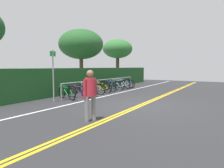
{
  "coord_description": "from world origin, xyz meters",
  "views": [
    {
      "loc": [
        -8.15,
        -3.35,
        1.67
      ],
      "look_at": [
        2.44,
        2.9,
        0.63
      ],
      "focal_mm": 32.5,
      "sensor_mm": 36.0,
      "label": 1
    }
  ],
  "objects_px": {
    "bicycle_9": "(127,83)",
    "tree_far_right": "(118,49)",
    "bicycle_8": "(123,84)",
    "bicycle_2": "(88,89)",
    "bicycle_7": "(118,84)",
    "bicycle_4": "(102,88)",
    "bicycle_1": "(79,92)",
    "sign_post_near": "(53,71)",
    "bicycle_5": "(108,86)",
    "bicycle_6": "(112,85)",
    "tree_mid": "(81,44)",
    "bike_rack": "(105,82)",
    "bicycle_0": "(67,93)",
    "pedestrian": "(90,92)",
    "bicycle_3": "(94,88)"
  },
  "relations": [
    {
      "from": "bicycle_7",
      "to": "bicycle_3",
      "type": "bearing_deg",
      "value": 179.92
    },
    {
      "from": "bicycle_7",
      "to": "bicycle_9",
      "type": "height_order",
      "value": "bicycle_7"
    },
    {
      "from": "bicycle_2",
      "to": "bicycle_9",
      "type": "xyz_separation_m",
      "value": [
        5.35,
        0.1,
        -0.03
      ]
    },
    {
      "from": "pedestrian",
      "to": "tree_far_right",
      "type": "xyz_separation_m",
      "value": [
        13.88,
        6.73,
        2.63
      ]
    },
    {
      "from": "bike_rack",
      "to": "tree_mid",
      "type": "xyz_separation_m",
      "value": [
        1.4,
        3.08,
        2.77
      ]
    },
    {
      "from": "bicycle_8",
      "to": "tree_mid",
      "type": "xyz_separation_m",
      "value": [
        -1.33,
        3.03,
        3.05
      ]
    },
    {
      "from": "bicycle_6",
      "to": "bicycle_9",
      "type": "bearing_deg",
      "value": 0.52
    },
    {
      "from": "bicycle_7",
      "to": "sign_post_near",
      "type": "height_order",
      "value": "sign_post_near"
    },
    {
      "from": "bicycle_1",
      "to": "sign_post_near",
      "type": "relative_size",
      "value": 0.69
    },
    {
      "from": "bicycle_7",
      "to": "bicycle_8",
      "type": "height_order",
      "value": "same"
    },
    {
      "from": "bike_rack",
      "to": "tree_far_right",
      "type": "height_order",
      "value": "tree_far_right"
    },
    {
      "from": "tree_far_right",
      "to": "bicycle_0",
      "type": "bearing_deg",
      "value": -164.3
    },
    {
      "from": "bicycle_2",
      "to": "bicycle_9",
      "type": "distance_m",
      "value": 5.35
    },
    {
      "from": "bicycle_9",
      "to": "tree_far_right",
      "type": "distance_m",
      "value": 6.08
    },
    {
      "from": "pedestrian",
      "to": "sign_post_near",
      "type": "distance_m",
      "value": 4.09
    },
    {
      "from": "bicycle_3",
      "to": "sign_post_near",
      "type": "bearing_deg",
      "value": 179.53
    },
    {
      "from": "bicycle_0",
      "to": "pedestrian",
      "type": "height_order",
      "value": "pedestrian"
    },
    {
      "from": "bicycle_8",
      "to": "bicycle_5",
      "type": "bearing_deg",
      "value": -178.93
    },
    {
      "from": "bicycle_4",
      "to": "bicycle_1",
      "type": "bearing_deg",
      "value": -176.45
    },
    {
      "from": "bicycle_0",
      "to": "pedestrian",
      "type": "distance_m",
      "value": 4.63
    },
    {
      "from": "bicycle_5",
      "to": "bicycle_8",
      "type": "xyz_separation_m",
      "value": [
        2.28,
        0.04,
        0.02
      ]
    },
    {
      "from": "bicycle_2",
      "to": "sign_post_near",
      "type": "height_order",
      "value": "sign_post_near"
    },
    {
      "from": "bicycle_8",
      "to": "tree_mid",
      "type": "bearing_deg",
      "value": 113.75
    },
    {
      "from": "sign_post_near",
      "to": "bicycle_7",
      "type": "bearing_deg",
      "value": -0.28
    },
    {
      "from": "bicycle_7",
      "to": "pedestrian",
      "type": "xyz_separation_m",
      "value": [
        -8.28,
        -3.55,
        0.53
      ]
    },
    {
      "from": "bicycle_4",
      "to": "sign_post_near",
      "type": "xyz_separation_m",
      "value": [
        -4.04,
        0.07,
        1.14
      ]
    },
    {
      "from": "bicycle_4",
      "to": "bicycle_6",
      "type": "height_order",
      "value": "bicycle_6"
    },
    {
      "from": "bicycle_2",
      "to": "bicycle_4",
      "type": "relative_size",
      "value": 1.08
    },
    {
      "from": "bike_rack",
      "to": "bicycle_0",
      "type": "xyz_separation_m",
      "value": [
        -3.46,
        0.12,
        -0.32
      ]
    },
    {
      "from": "bicycle_5",
      "to": "bicycle_6",
      "type": "height_order",
      "value": "bicycle_6"
    },
    {
      "from": "bicycle_0",
      "to": "bicycle_4",
      "type": "xyz_separation_m",
      "value": [
        3.11,
        -0.11,
        0.0
      ]
    },
    {
      "from": "bicycle_0",
      "to": "bicycle_1",
      "type": "bearing_deg",
      "value": -20.18
    },
    {
      "from": "bicycle_2",
      "to": "bicycle_7",
      "type": "relative_size",
      "value": 1.0
    },
    {
      "from": "bicycle_2",
      "to": "tree_mid",
      "type": "height_order",
      "value": "tree_mid"
    },
    {
      "from": "bicycle_3",
      "to": "bicycle_6",
      "type": "height_order",
      "value": "bicycle_6"
    },
    {
      "from": "bicycle_0",
      "to": "bicycle_6",
      "type": "bearing_deg",
      "value": -0.7
    },
    {
      "from": "bicycle_7",
      "to": "tree_far_right",
      "type": "bearing_deg",
      "value": 29.59
    },
    {
      "from": "tree_mid",
      "to": "pedestrian",
      "type": "bearing_deg",
      "value": -139.42
    },
    {
      "from": "bicycle_5",
      "to": "bicycle_8",
      "type": "height_order",
      "value": "bicycle_8"
    },
    {
      "from": "bicycle_3",
      "to": "bicycle_9",
      "type": "distance_m",
      "value": 4.66
    },
    {
      "from": "bicycle_2",
      "to": "bicycle_6",
      "type": "xyz_separation_m",
      "value": [
        2.96,
        0.08,
        -0.0
      ]
    },
    {
      "from": "bicycle_7",
      "to": "tree_mid",
      "type": "distance_m",
      "value": 4.34
    },
    {
      "from": "bicycle_4",
      "to": "bicycle_9",
      "type": "xyz_separation_m",
      "value": [
        3.84,
        0.07,
        0.0
      ]
    },
    {
      "from": "bicycle_8",
      "to": "bicycle_2",
      "type": "bearing_deg",
      "value": -179.19
    },
    {
      "from": "bicycle_6",
      "to": "bicycle_0",
      "type": "bearing_deg",
      "value": 179.3
    },
    {
      "from": "bicycle_2",
      "to": "bicycle_4",
      "type": "bearing_deg",
      "value": 0.97
    },
    {
      "from": "bicycle_7",
      "to": "sign_post_near",
      "type": "relative_size",
      "value": 0.72
    },
    {
      "from": "bike_rack",
      "to": "bicycle_2",
      "type": "bearing_deg",
      "value": -179.62
    },
    {
      "from": "sign_post_near",
      "to": "bicycle_4",
      "type": "bearing_deg",
      "value": -0.94
    },
    {
      "from": "bicycle_4",
      "to": "bicycle_8",
      "type": "height_order",
      "value": "bicycle_8"
    }
  ]
}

